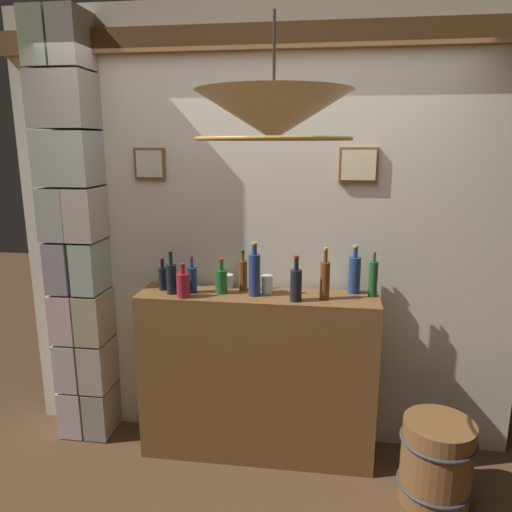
% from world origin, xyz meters
% --- Properties ---
extents(panelled_rear_partition, '(3.20, 0.15, 2.77)m').
position_xyz_m(panelled_rear_partition, '(0.00, 1.10, 1.46)').
color(panelled_rear_partition, beige).
rests_on(panelled_rear_partition, ground).
extents(stone_pillar, '(0.35, 0.34, 2.70)m').
position_xyz_m(stone_pillar, '(-1.18, 0.95, 1.37)').
color(stone_pillar, '#BFA8B2').
rests_on(stone_pillar, ground).
extents(bar_shelf_unit, '(1.45, 0.34, 1.07)m').
position_xyz_m(bar_shelf_unit, '(0.00, 0.85, 0.53)').
color(bar_shelf_unit, brown).
rests_on(bar_shelf_unit, ground).
extents(liquor_bottle_port, '(0.07, 0.07, 0.32)m').
position_xyz_m(liquor_bottle_port, '(-0.01, 0.83, 1.20)').
color(liquor_bottle_port, navy).
rests_on(liquor_bottle_port, bar_shelf_unit).
extents(liquor_bottle_rum, '(0.06, 0.06, 0.31)m').
position_xyz_m(liquor_bottle_rum, '(0.40, 0.82, 1.19)').
color(liquor_bottle_rum, '#613314').
rests_on(liquor_bottle_rum, bar_shelf_unit).
extents(liquor_bottle_tequila, '(0.06, 0.06, 0.26)m').
position_xyz_m(liquor_bottle_tequila, '(-0.51, 0.80, 1.17)').
color(liquor_bottle_tequila, black).
rests_on(liquor_bottle_tequila, bar_shelf_unit).
extents(liquor_bottle_vermouth, '(0.07, 0.07, 0.30)m').
position_xyz_m(liquor_bottle_vermouth, '(0.58, 0.97, 1.19)').
color(liquor_bottle_vermouth, navy).
rests_on(liquor_bottle_vermouth, bar_shelf_unit).
extents(liquor_bottle_bourbon, '(0.06, 0.06, 0.23)m').
position_xyz_m(liquor_bottle_bourbon, '(-0.40, 0.84, 1.15)').
color(liquor_bottle_bourbon, navy).
rests_on(liquor_bottle_bourbon, bar_shelf_unit).
extents(liquor_bottle_vodka, '(0.05, 0.05, 0.20)m').
position_xyz_m(liquor_bottle_vodka, '(-0.59, 0.87, 1.15)').
color(liquor_bottle_vodka, black).
rests_on(liquor_bottle_vodka, bar_shelf_unit).
extents(liquor_bottle_gin, '(0.05, 0.05, 0.27)m').
position_xyz_m(liquor_bottle_gin, '(0.68, 0.92, 1.18)').
color(liquor_bottle_gin, '#194D22').
rests_on(liquor_bottle_gin, bar_shelf_unit).
extents(liquor_bottle_mezcal, '(0.07, 0.07, 0.27)m').
position_xyz_m(liquor_bottle_mezcal, '(0.24, 0.77, 1.17)').
color(liquor_bottle_mezcal, black).
rests_on(liquor_bottle_mezcal, bar_shelf_unit).
extents(liquor_bottle_amaro, '(0.05, 0.05, 0.25)m').
position_xyz_m(liquor_bottle_amaro, '(-0.10, 0.94, 1.17)').
color(liquor_bottle_amaro, brown).
rests_on(liquor_bottle_amaro, bar_shelf_unit).
extents(liquor_bottle_whiskey, '(0.08, 0.08, 0.20)m').
position_xyz_m(liquor_bottle_whiskey, '(-0.43, 0.74, 1.15)').
color(liquor_bottle_whiskey, maroon).
rests_on(liquor_bottle_whiskey, bar_shelf_unit).
extents(liquor_bottle_brandy, '(0.07, 0.07, 0.21)m').
position_xyz_m(liquor_bottle_brandy, '(-0.22, 0.85, 1.15)').
color(liquor_bottle_brandy, '#1A5825').
rests_on(liquor_bottle_brandy, bar_shelf_unit).
extents(glass_tumbler_rocks, '(0.07, 0.07, 0.08)m').
position_xyz_m(glass_tumbler_rocks, '(-0.21, 0.98, 1.11)').
color(glass_tumbler_rocks, silver).
rests_on(glass_tumbler_rocks, bar_shelf_unit).
extents(glass_tumbler_highball, '(0.07, 0.07, 0.11)m').
position_xyz_m(glass_tumbler_highball, '(0.05, 0.90, 1.12)').
color(glass_tumbler_highball, silver).
rests_on(glass_tumbler_highball, bar_shelf_unit).
extents(pendant_lamp, '(0.64, 0.64, 0.49)m').
position_xyz_m(pendant_lamp, '(0.17, 0.12, 2.06)').
color(pendant_lamp, beige).
extents(wooden_barrel, '(0.41, 0.41, 0.49)m').
position_xyz_m(wooden_barrel, '(1.04, 0.55, 0.24)').
color(wooden_barrel, brown).
rests_on(wooden_barrel, ground).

